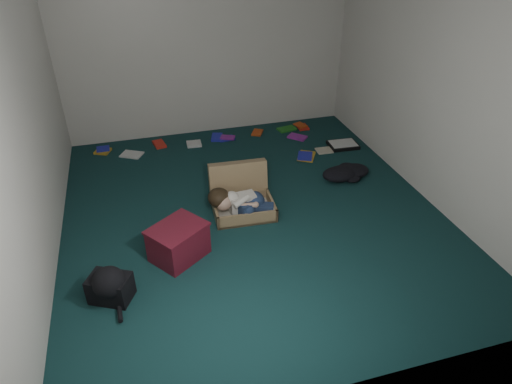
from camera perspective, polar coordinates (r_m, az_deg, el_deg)
floor at (r=5.03m, az=-0.47°, el=-2.50°), size 4.50×4.50×0.00m
wall_back at (r=6.52m, az=-6.14°, el=18.16°), size 4.50×0.00×4.50m
wall_front at (r=2.58m, az=13.05°, el=-6.04°), size 4.50×0.00×4.50m
wall_left at (r=4.38m, az=-26.93°, el=7.70°), size 0.00×4.50×4.50m
wall_right at (r=5.29m, az=21.39°, el=12.84°), size 0.00×4.50×4.50m
suitcase at (r=5.03m, az=-1.84°, el=-0.59°), size 0.69×0.67×0.48m
person at (r=4.86m, az=-2.00°, el=-1.26°), size 0.70×0.37×0.30m
maroon_bin at (r=4.39m, az=-9.67°, el=-6.18°), size 0.64×0.61×0.35m
backpack at (r=4.13m, az=-17.76°, el=-11.25°), size 0.54×0.50×0.26m
clothing_pile at (r=5.73m, az=11.25°, el=2.36°), size 0.55×0.50×0.14m
paper_tray at (r=6.52m, az=10.82°, el=5.82°), size 0.41×0.32×0.06m
book_scatter at (r=6.54m, az=-2.65°, el=6.31°), size 3.16×1.18×0.02m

